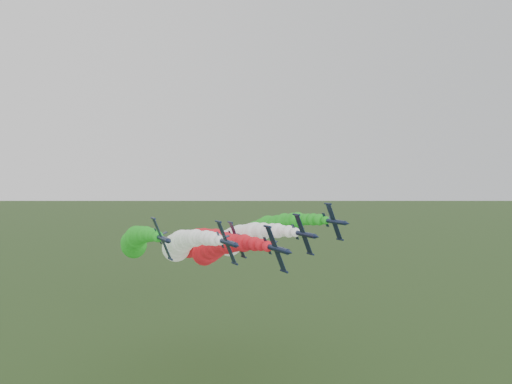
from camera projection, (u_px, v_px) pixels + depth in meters
jet_lead at (213, 249)px, 121.84m from camera, size 11.94×60.21×16.21m
jet_inner_left at (181, 245)px, 129.06m from camera, size 12.14×60.42×16.41m
jet_inner_right at (239, 238)px, 135.74m from camera, size 12.47×60.74×16.74m
jet_outer_left at (135, 241)px, 131.39m from camera, size 12.11×60.38×16.38m
jet_outer_right at (266, 229)px, 145.72m from camera, size 12.22×60.49×16.48m
jet_trail at (195, 242)px, 148.33m from camera, size 12.41×60.69×16.68m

